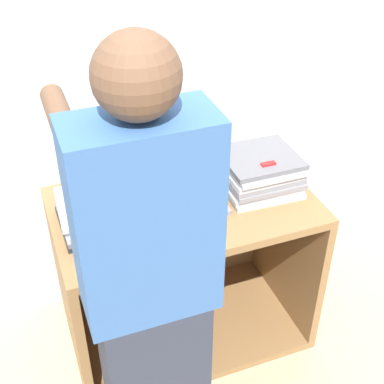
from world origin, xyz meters
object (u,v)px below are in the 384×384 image
object	(u,v)px
laptop_open	(179,185)
laptop_stack_right	(259,172)
person	(150,293)
laptop_stack_left	(100,211)

from	to	relation	value
laptop_open	laptop_stack_right	world-z (taller)	laptop_open
laptop_open	person	distance (m)	0.63
laptop_stack_left	laptop_stack_right	bearing A→B (deg)	0.20
laptop_stack_right	person	distance (m)	0.80
laptop_open	laptop_stack_left	xyz separation A→B (m)	(-0.34, -0.06, -0.00)
laptop_open	laptop_stack_left	world-z (taller)	laptop_open
laptop_stack_right	person	size ratio (longest dim) A/B	0.19
laptop_open	laptop_stack_left	distance (m)	0.34
laptop_stack_left	laptop_stack_right	size ratio (longest dim) A/B	1.00
laptop_stack_left	person	distance (m)	0.50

